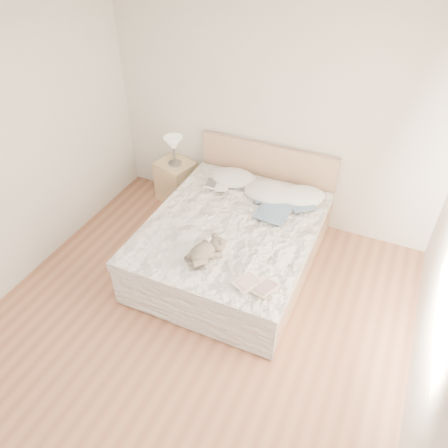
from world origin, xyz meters
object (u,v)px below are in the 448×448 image
Objects in this scene: nightstand at (176,181)px; childrens_book at (256,285)px; bed at (234,240)px; teddy_bear at (203,257)px; photo_book at (217,185)px; table_lamp at (174,145)px.

nightstand is 2.43m from childrens_book.
bed reaches higher than teddy_bear.
childrens_book reaches higher than nightstand.
teddy_bear is (-0.59, 0.11, 0.02)m from childrens_book.
childrens_book is (0.99, -1.30, 0.00)m from photo_book.
bed is 5.64× the size of table_lamp.
nightstand is at bearing 143.93° from photo_book.
table_lamp is 1.92m from teddy_bear.
childrens_book is (1.74, -1.63, -0.20)m from table_lamp.
nightstand is 0.55m from table_lamp.
photo_book is 1.64m from childrens_book.
bed is 0.72m from photo_book.
table_lamp is 1.22× the size of photo_book.
nightstand is 1.97m from teddy_bear.
nightstand is 0.91m from photo_book.
teddy_bear is (-0.03, -0.72, 0.34)m from bed.
table_lamp is 2.39m from childrens_book.
teddy_bear is at bearing -52.72° from nightstand.
bed is at bearing 146.35° from childrens_book.
table_lamp is at bearing 151.14° from teddy_bear.
table_lamp is 0.84m from photo_book.
bed is at bearing -59.94° from photo_book.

